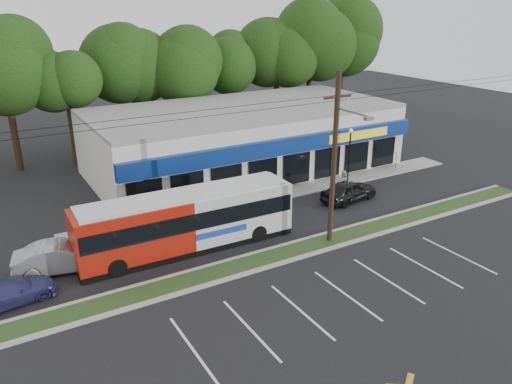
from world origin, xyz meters
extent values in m
plane|color=black|center=(0.00, 0.00, 0.00)|extent=(120.00, 120.00, 0.00)
cube|color=#273817|center=(0.00, 1.00, 0.06)|extent=(40.00, 1.60, 0.12)
cube|color=#9E9E93|center=(0.00, 0.15, 0.07)|extent=(40.00, 0.25, 0.14)
cube|color=#9E9E93|center=(0.00, 1.85, 0.07)|extent=(40.00, 0.25, 0.14)
cube|color=#9E9E93|center=(5.00, 9.00, 0.05)|extent=(32.00, 2.20, 0.10)
cube|color=beige|center=(5.50, 16.00, 2.50)|extent=(25.00, 12.00, 5.00)
cube|color=navy|center=(5.50, 9.75, 3.40)|extent=(25.00, 0.50, 1.20)
cube|color=black|center=(5.50, 9.94, 1.40)|extent=(24.00, 0.12, 2.40)
cube|color=yellow|center=(12.50, 9.48, 3.40)|extent=(6.00, 0.06, 0.70)
cube|color=gray|center=(5.50, 16.00, 5.15)|extent=(25.00, 12.00, 0.30)
cylinder|color=black|center=(3.00, 1.00, 5.00)|extent=(0.30, 0.30, 10.00)
cube|color=black|center=(3.00, 1.00, 8.60)|extent=(1.80, 0.12, 0.12)
cylinder|color=#59595E|center=(3.00, -0.20, 8.00)|extent=(0.10, 2.40, 0.10)
cube|color=#59595E|center=(3.00, -1.50, 7.90)|extent=(0.50, 0.25, 0.15)
cylinder|color=black|center=(0.00, 1.00, 8.70)|extent=(50.00, 0.02, 0.02)
cylinder|color=black|center=(0.00, 1.00, 8.40)|extent=(50.00, 0.02, 0.02)
cylinder|color=black|center=(11.00, 8.80, 2.00)|extent=(0.12, 0.12, 4.00)
sphere|color=silver|center=(11.00, 8.80, 4.10)|extent=(0.30, 0.30, 0.30)
cylinder|color=#59595E|center=(16.00, 8.60, 1.10)|extent=(0.06, 0.06, 2.20)
cube|color=white|center=(16.00, 8.55, 2.00)|extent=(0.45, 0.04, 0.45)
cylinder|color=black|center=(-11.00, 26.00, 2.86)|extent=(0.56, 0.56, 5.72)
sphere|color=black|center=(-11.00, 26.00, 8.45)|extent=(6.76, 6.76, 6.76)
cylinder|color=black|center=(-6.00, 26.00, 2.86)|extent=(0.56, 0.56, 5.72)
sphere|color=black|center=(-6.00, 26.00, 8.45)|extent=(6.76, 6.76, 6.76)
cylinder|color=black|center=(-1.00, 26.00, 2.86)|extent=(0.56, 0.56, 5.72)
sphere|color=black|center=(-1.00, 26.00, 8.45)|extent=(6.76, 6.76, 6.76)
cylinder|color=black|center=(4.00, 26.00, 2.86)|extent=(0.56, 0.56, 5.72)
sphere|color=black|center=(4.00, 26.00, 8.45)|extent=(6.76, 6.76, 6.76)
cylinder|color=black|center=(9.00, 26.00, 2.86)|extent=(0.56, 0.56, 5.72)
sphere|color=black|center=(9.00, 26.00, 8.45)|extent=(6.76, 6.76, 6.76)
cylinder|color=black|center=(14.00, 26.00, 2.86)|extent=(0.56, 0.56, 5.72)
sphere|color=black|center=(14.00, 26.00, 8.45)|extent=(6.76, 6.76, 6.76)
cylinder|color=black|center=(19.00, 26.00, 2.86)|extent=(0.56, 0.56, 5.72)
sphere|color=black|center=(19.00, 26.00, 8.45)|extent=(6.76, 6.76, 6.76)
cylinder|color=black|center=(24.00, 26.00, 2.86)|extent=(0.56, 0.56, 5.72)
sphere|color=black|center=(24.00, 26.00, 8.45)|extent=(6.76, 6.76, 6.76)
cube|color=#A5190C|center=(-7.69, 4.57, 1.80)|extent=(6.31, 2.75, 2.87)
cube|color=silver|center=(-1.44, 4.43, 1.80)|extent=(6.31, 2.75, 2.87)
cube|color=black|center=(-4.56, 4.50, 0.20)|extent=(12.57, 2.84, 0.37)
cube|color=black|center=(-4.56, 4.50, 2.14)|extent=(12.32, 2.94, 0.99)
cube|color=black|center=(1.72, 4.36, 1.98)|extent=(0.11, 2.22, 1.46)
cube|color=#193899|center=(-3.03, 3.15, 1.20)|extent=(3.13, 0.10, 0.37)
cube|color=silver|center=(-4.56, 4.50, 3.28)|extent=(11.94, 2.61, 0.19)
cylinder|color=black|center=(-8.97, 3.42, 0.50)|extent=(1.01, 0.31, 1.00)
cylinder|color=black|center=(-8.92, 5.78, 0.50)|extent=(1.01, 0.31, 1.00)
cylinder|color=black|center=(-0.59, 3.23, 0.50)|extent=(1.01, 0.31, 1.00)
cylinder|color=black|center=(-0.53, 5.59, 0.50)|extent=(1.01, 0.31, 1.00)
imported|color=black|center=(8.27, 5.50, 0.76)|extent=(4.69, 2.39, 1.53)
imported|color=#929499|center=(-11.28, 5.47, 0.80)|extent=(5.11, 2.63, 1.60)
imported|color=navy|center=(-14.04, 3.50, 0.61)|extent=(4.39, 2.21, 1.22)
imported|color=silver|center=(2.68, 6.50, 0.92)|extent=(0.80, 0.72, 1.84)
imported|color=#BEB3AB|center=(8.76, 6.79, 0.91)|extent=(1.01, 0.86, 1.81)
camera|label=1|loc=(-14.28, -19.77, 13.35)|focal=35.00mm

